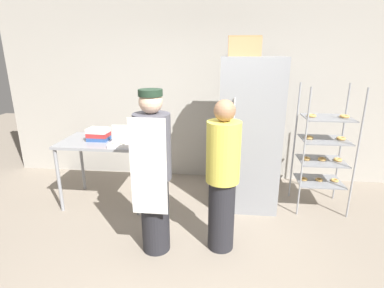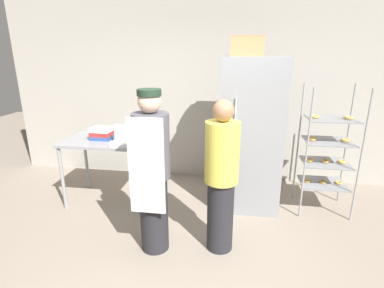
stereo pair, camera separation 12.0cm
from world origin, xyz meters
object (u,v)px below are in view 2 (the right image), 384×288
(baking_rack, at_px, (327,152))
(person_baker, at_px, (152,172))
(binder_stack, at_px, (102,133))
(donut_box, at_px, (123,142))
(cardboard_storage_box, at_px, (247,46))
(refrigerator, at_px, (251,135))
(person_customer, at_px, (221,177))
(blender_pitcher, at_px, (139,130))

(baking_rack, relative_size, person_baker, 0.97)
(baking_rack, height_order, binder_stack, baking_rack)
(donut_box, height_order, cardboard_storage_box, cardboard_storage_box)
(refrigerator, xyz_separation_m, cardboard_storage_box, (-0.11, 0.02, 1.09))
(person_customer, bearing_deg, donut_box, 153.09)
(refrigerator, bearing_deg, cardboard_storage_box, 168.16)
(refrigerator, height_order, blender_pitcher, refrigerator)
(baking_rack, height_order, blender_pitcher, baking_rack)
(blender_pitcher, bearing_deg, person_baker, -66.23)
(refrigerator, relative_size, person_customer, 1.23)
(donut_box, distance_m, cardboard_storage_box, 1.91)
(cardboard_storage_box, bearing_deg, person_baker, -127.51)
(blender_pitcher, bearing_deg, person_customer, -39.54)
(refrigerator, height_order, cardboard_storage_box, cardboard_storage_box)
(donut_box, relative_size, binder_stack, 0.95)
(donut_box, xyz_separation_m, cardboard_storage_box, (1.48, 0.42, 1.14))
(refrigerator, distance_m, cardboard_storage_box, 1.10)
(refrigerator, height_order, person_customer, refrigerator)
(baking_rack, height_order, donut_box, baking_rack)
(refrigerator, bearing_deg, person_customer, -107.29)
(binder_stack, distance_m, person_customer, 1.87)
(cardboard_storage_box, relative_size, person_customer, 0.25)
(refrigerator, height_order, person_baker, refrigerator)
(blender_pitcher, xyz_separation_m, person_customer, (1.14, -0.94, -0.21))
(donut_box, height_order, person_customer, person_customer)
(cardboard_storage_box, bearing_deg, person_customer, -101.55)
(refrigerator, xyz_separation_m, binder_stack, (-1.96, -0.17, -0.01))
(blender_pitcher, bearing_deg, binder_stack, -171.84)
(donut_box, relative_size, person_baker, 0.16)
(baking_rack, relative_size, cardboard_storage_box, 4.13)
(binder_stack, distance_m, person_baker, 1.38)
(person_baker, bearing_deg, person_customer, 8.97)
(donut_box, bearing_deg, refrigerator, 14.01)
(baking_rack, relative_size, binder_stack, 5.75)
(binder_stack, bearing_deg, donut_box, -31.24)
(donut_box, distance_m, binder_stack, 0.44)
(baking_rack, bearing_deg, blender_pitcher, -177.99)
(baking_rack, height_order, person_baker, person_baker)
(baking_rack, bearing_deg, binder_stack, -176.93)
(donut_box, height_order, person_baker, person_baker)
(refrigerator, relative_size, binder_stack, 6.90)
(cardboard_storage_box, bearing_deg, donut_box, -164.22)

